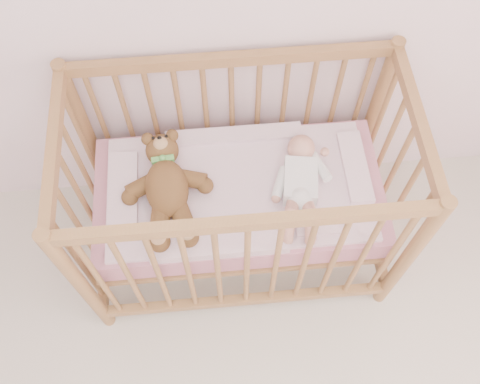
{
  "coord_description": "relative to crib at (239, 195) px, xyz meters",
  "views": [
    {
      "loc": [
        0.02,
        0.52,
        2.52
      ],
      "look_at": [
        0.11,
        1.55,
        0.62
      ],
      "focal_mm": 40.0,
      "sensor_mm": 36.0,
      "label": 1
    }
  ],
  "objects": [
    {
      "name": "crib",
      "position": [
        0.0,
        0.0,
        0.0
      ],
      "size": [
        1.36,
        0.76,
        1.0
      ],
      "primitive_type": null,
      "color": "#9D6F42",
      "rests_on": "floor"
    },
    {
      "name": "mattress",
      "position": [
        0.0,
        0.0,
        -0.01
      ],
      "size": [
        1.22,
        0.62,
        0.13
      ],
      "primitive_type": "cube",
      "color": "#CF8197",
      "rests_on": "crib"
    },
    {
      "name": "blanket",
      "position": [
        0.0,
        0.0,
        0.06
      ],
      "size": [
        1.1,
        0.58,
        0.06
      ],
      "primitive_type": null,
      "color": "#E39CB8",
      "rests_on": "mattress"
    },
    {
      "name": "baby",
      "position": [
        0.25,
        -0.02,
        0.14
      ],
      "size": [
        0.33,
        0.55,
        0.13
      ],
      "primitive_type": null,
      "rotation": [
        0.0,
        0.0,
        -0.16
      ],
      "color": "white",
      "rests_on": "blanket"
    },
    {
      "name": "teddy_bear",
      "position": [
        -0.29,
        -0.02,
        0.15
      ],
      "size": [
        0.44,
        0.58,
        0.15
      ],
      "primitive_type": null,
      "rotation": [
        0.0,
        0.0,
        0.09
      ],
      "color": "brown",
      "rests_on": "blanket"
    }
  ]
}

